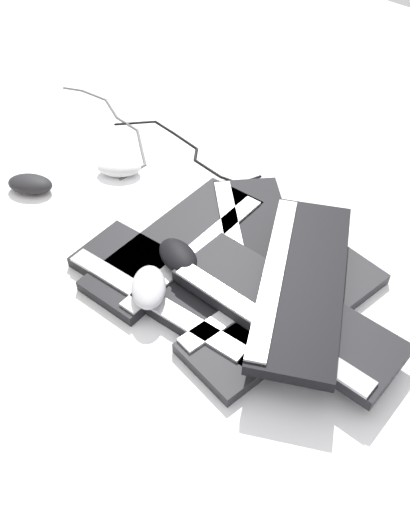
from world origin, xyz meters
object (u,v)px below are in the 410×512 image
at_px(mouse_0, 149,287).
at_px(keyboard_1, 178,244).
at_px(keyboard_0, 258,246).
at_px(mouse_1, 178,257).
at_px(keyboard_3, 286,311).
at_px(mouse_3, 119,167).
at_px(keyboard_2, 171,289).
at_px(keyboard_5, 301,281).
at_px(keyboard_4, 285,311).
at_px(mouse_2, 30,184).

bearing_deg(mouse_0, keyboard_1, 160.21).
height_order(keyboard_0, mouse_1, mouse_1).
relative_size(keyboard_3, mouse_3, 4.09).
bearing_deg(mouse_0, keyboard_3, 81.27).
relative_size(keyboard_0, mouse_0, 3.97).
relative_size(keyboard_1, keyboard_2, 0.99).
bearing_deg(keyboard_0, keyboard_5, -112.08).
xyz_separation_m(keyboard_0, keyboard_2, (-0.22, 0.04, 0.00)).
bearing_deg(keyboard_1, mouse_3, 75.14).
height_order(keyboard_0, keyboard_5, keyboard_5).
xyz_separation_m(keyboard_2, keyboard_4, (0.10, -0.21, 0.03)).
distance_m(keyboard_4, keyboard_5, 0.07).
distance_m(keyboard_4, mouse_3, 0.60).
bearing_deg(mouse_3, keyboard_3, 132.90).
relative_size(keyboard_2, mouse_1, 4.15).
xyz_separation_m(keyboard_5, mouse_1, (-0.10, 0.23, -0.02)).
distance_m(mouse_1, mouse_3, 0.38).
height_order(keyboard_2, keyboard_4, keyboard_4).
xyz_separation_m(mouse_0, mouse_2, (0.03, 0.47, -0.03)).
bearing_deg(mouse_0, keyboard_2, 121.61).
relative_size(keyboard_1, mouse_3, 4.13).
bearing_deg(keyboard_1, keyboard_5, -79.37).
relative_size(mouse_0, mouse_1, 1.00).
bearing_deg(keyboard_2, keyboard_3, -58.68).
xyz_separation_m(mouse_0, mouse_3, (0.23, 0.38, -0.03)).
height_order(keyboard_4, mouse_1, mouse_1).
bearing_deg(keyboard_1, mouse_1, -131.12).
xyz_separation_m(keyboard_3, mouse_3, (0.06, 0.58, 0.01)).
distance_m(keyboard_4, mouse_0, 0.26).
distance_m(keyboard_1, keyboard_5, 0.30).
bearing_deg(keyboard_2, mouse_1, 31.32).
relative_size(mouse_2, mouse_3, 1.00).
distance_m(keyboard_2, keyboard_3, 0.23).
xyz_separation_m(keyboard_3, keyboard_4, (-0.02, -0.01, 0.03)).
relative_size(keyboard_0, mouse_1, 3.97).
height_order(keyboard_5, mouse_3, keyboard_5).
height_order(keyboard_5, mouse_2, keyboard_5).
bearing_deg(mouse_2, keyboard_2, 149.20).
height_order(keyboard_2, mouse_1, mouse_1).
height_order(mouse_0, mouse_1, same).
relative_size(keyboard_5, mouse_0, 4.12).
bearing_deg(keyboard_5, keyboard_4, -168.77).
height_order(keyboard_0, mouse_2, mouse_2).
bearing_deg(keyboard_3, keyboard_2, 121.32).
distance_m(keyboard_2, mouse_3, 0.43).
bearing_deg(mouse_3, mouse_1, 118.79).
distance_m(keyboard_2, keyboard_5, 0.26).
bearing_deg(mouse_1, keyboard_2, 135.82).
relative_size(keyboard_1, mouse_1, 4.13).
distance_m(keyboard_2, mouse_2, 0.48).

